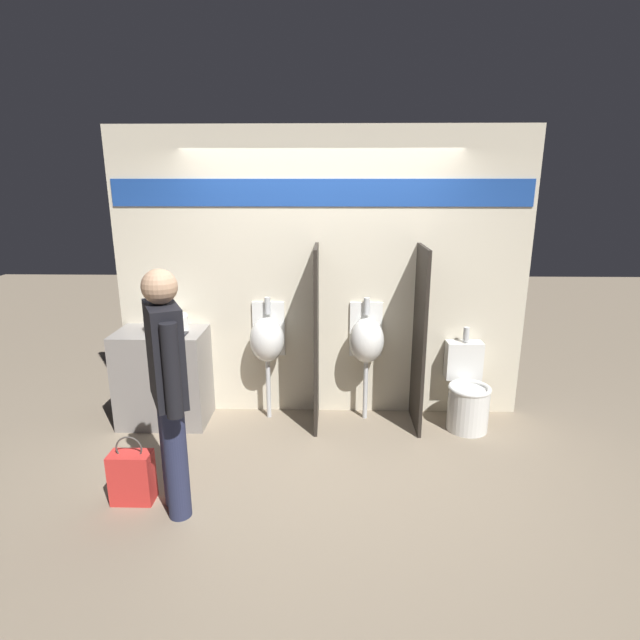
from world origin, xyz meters
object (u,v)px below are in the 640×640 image
Objects in this scene: cell_phone at (183,334)px; urinal_near_counter at (267,340)px; person_in_vest at (168,384)px; toilet at (467,395)px; urinal_far at (367,340)px; shopping_bag at (132,477)px; sink_basin at (166,323)px.

urinal_near_counter is (0.73, 0.22, -0.12)m from cell_phone.
person_in_vest is (-0.46, -1.44, 0.15)m from urinal_near_counter.
toilet is at bearing -4.64° from urinal_near_counter.
toilet is (1.86, -0.15, -0.48)m from urinal_near_counter.
urinal_far is (1.66, 0.22, -0.12)m from cell_phone.
person_in_vest is 0.82m from shopping_bag.
shopping_bag is at bearing -93.92° from cell_phone.
urinal_far reaches higher than shopping_bag.
person_in_vest reaches higher than urinal_far.
urinal_near_counter reaches higher than toilet.
cell_phone is 0.15× the size of toilet.
person_in_vest is at bearing -77.86° from cell_phone.
cell_phone is 2.66m from toilet.
urinal_near_counter is 1.52m from person_in_vest.
sink_basin is 2.82× the size of cell_phone.
urinal_far reaches higher than cell_phone.
sink_basin is 0.44× the size of toilet.
shopping_bag is (-2.67, -1.22, -0.11)m from toilet.
sink_basin is 1.52m from shopping_bag.
urinal_far reaches higher than toilet.
cell_phone is at bearing -39.27° from sink_basin.
person_in_vest is (0.26, -1.23, 0.04)m from cell_phone.
person_in_vest reaches higher than urinal_near_counter.
sink_basin is 0.94m from urinal_near_counter.
cell_phone is 0.12× the size of urinal_far.
shopping_bag is (-0.81, -1.37, -0.59)m from urinal_near_counter.
sink_basin is at bearing -8.09° from person_in_vest.
urinal_far is 0.69× the size of person_in_vest.
person_in_vest is (-2.33, -1.29, 0.63)m from toilet.
urinal_near_counter is 1.00× the size of urinal_far.
shopping_bag is at bearing -85.03° from sink_basin.
shopping_bag is (0.11, -1.31, -0.77)m from sink_basin.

